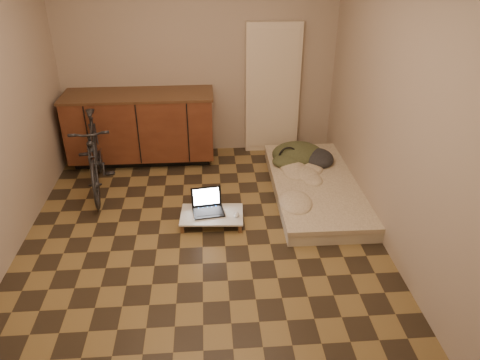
{
  "coord_description": "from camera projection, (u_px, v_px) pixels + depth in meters",
  "views": [
    {
      "loc": [
        0.09,
        -3.9,
        2.73
      ],
      "look_at": [
        0.39,
        0.06,
        0.55
      ],
      "focal_mm": 35.0,
      "sensor_mm": 36.0,
      "label": 1
    }
  ],
  "objects": [
    {
      "name": "room_shell",
      "position": [
        197.0,
        110.0,
        4.09
      ],
      "size": [
        3.5,
        4.0,
        2.6
      ],
      "color": "brown",
      "rests_on": "ground"
    },
    {
      "name": "cabinets",
      "position": [
        141.0,
        127.0,
        5.93
      ],
      "size": [
        1.84,
        0.62,
        0.91
      ],
      "color": "black",
      "rests_on": "ground"
    },
    {
      "name": "appliance_panel",
      "position": [
        273.0,
        89.0,
        6.07
      ],
      "size": [
        0.7,
        0.1,
        1.7
      ],
      "primitive_type": "cube",
      "color": "beige",
      "rests_on": "ground"
    },
    {
      "name": "bicycle",
      "position": [
        94.0,
        150.0,
        5.28
      ],
      "size": [
        0.68,
        1.55,
        0.97
      ],
      "primitive_type": "imported",
      "rotation": [
        0.0,
        0.0,
        0.17
      ],
      "color": "black",
      "rests_on": "ground"
    },
    {
      "name": "futon",
      "position": [
        316.0,
        187.0,
        5.35
      ],
      "size": [
        0.98,
        2.01,
        0.17
      ],
      "rotation": [
        0.0,
        0.0,
        -0.01
      ],
      "color": "#C0B49A",
      "rests_on": "ground"
    },
    {
      "name": "clothing_pile",
      "position": [
        303.0,
        149.0,
        5.74
      ],
      "size": [
        0.68,
        0.57,
        0.27
      ],
      "primitive_type": null,
      "rotation": [
        0.0,
        0.0,
        -0.01
      ],
      "color": "#383D24",
      "rests_on": "futon"
    },
    {
      "name": "headphones",
      "position": [
        288.0,
        156.0,
        5.67
      ],
      "size": [
        0.29,
        0.27,
        0.18
      ],
      "primitive_type": null,
      "rotation": [
        0.0,
        0.0,
        0.09
      ],
      "color": "black",
      "rests_on": "futon"
    },
    {
      "name": "lap_desk",
      "position": [
        212.0,
        215.0,
        4.82
      ],
      "size": [
        0.67,
        0.45,
        0.11
      ],
      "rotation": [
        0.0,
        0.0,
        -0.06
      ],
      "color": "brown",
      "rests_on": "ground"
    },
    {
      "name": "laptop",
      "position": [
        208.0,
        206.0,
        4.86
      ],
      "size": [
        0.35,
        0.32,
        0.22
      ],
      "rotation": [
        0.0,
        0.0,
        0.13
      ],
      "color": "black",
      "rests_on": "lap_desk"
    },
    {
      "name": "mouse",
      "position": [
        237.0,
        215.0,
        4.78
      ],
      "size": [
        0.07,
        0.1,
        0.03
      ],
      "primitive_type": "ellipsoid",
      "rotation": [
        0.0,
        0.0,
        -0.14
      ],
      "color": "silver",
      "rests_on": "lap_desk"
    }
  ]
}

